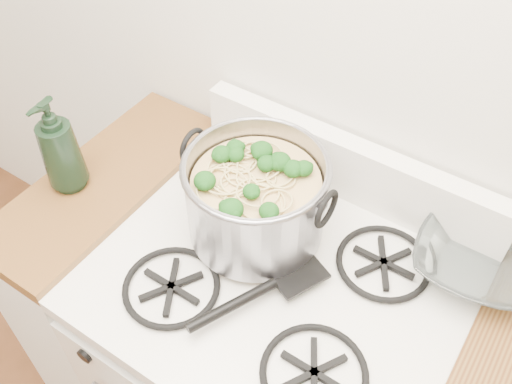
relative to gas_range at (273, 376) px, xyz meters
name	(u,v)px	position (x,y,z in m)	size (l,w,h in m)	color
gas_range	(273,376)	(0.00, 0.00, 0.00)	(0.76, 0.66, 0.92)	white
counter_left	(133,284)	(-0.51, 0.00, 0.02)	(0.25, 0.65, 0.92)	silver
stock_pot	(256,199)	(-0.11, 0.07, 0.58)	(0.34, 0.31, 0.21)	#94939B
spatula	(297,271)	(0.03, 0.02, 0.50)	(0.29, 0.31, 0.02)	black
glass_bowl	(471,265)	(0.33, 0.23, 0.50)	(0.10, 0.10, 0.02)	white
bottle	(58,145)	(-0.55, -0.05, 0.61)	(0.10, 0.10, 0.25)	black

